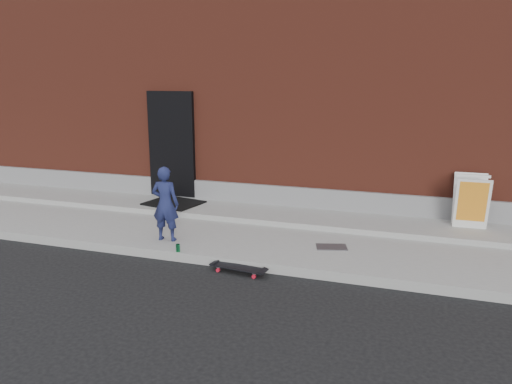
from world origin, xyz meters
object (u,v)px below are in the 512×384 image
at_px(child, 165,204).
at_px(pizza_sign, 471,201).
at_px(skateboard, 238,268).
at_px(soda_can, 178,248).

relative_size(child, pizza_sign, 1.35).
bearing_deg(child, skateboard, 152.03).
bearing_deg(skateboard, pizza_sign, 39.10).
relative_size(skateboard, soda_can, 7.13).
height_order(child, soda_can, child).
relative_size(skateboard, pizza_sign, 0.94).
height_order(child, skateboard, child).
distance_m(skateboard, pizza_sign, 4.33).
relative_size(child, skateboard, 1.44).
distance_m(pizza_sign, soda_can, 5.09).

